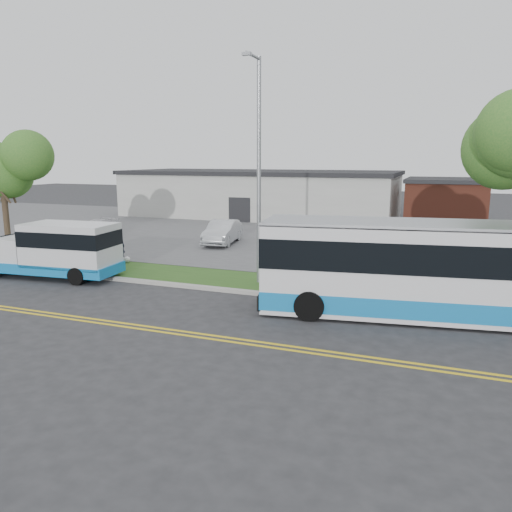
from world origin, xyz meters
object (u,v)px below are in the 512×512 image
at_px(pedestrian, 119,247).
at_px(parked_car_a, 222,232).
at_px(transit_bus, 437,270).
at_px(streetlight_near, 258,165).
at_px(shuttle_bus, 59,249).
at_px(parked_car_b, 96,228).
at_px(tree_west, 1,165).

relative_size(pedestrian, parked_car_a, 0.38).
distance_m(transit_bus, parked_car_a, 17.06).
relative_size(streetlight_near, shuttle_bus, 1.38).
bearing_deg(shuttle_bus, transit_bus, -5.18).
xyz_separation_m(transit_bus, parked_car_b, (-22.58, 10.23, -1.02)).
height_order(transit_bus, parked_car_b, transit_bus).
bearing_deg(pedestrian, streetlight_near, 127.50).
height_order(tree_west, shuttle_bus, tree_west).
relative_size(streetlight_near, pedestrian, 5.55).
distance_m(transit_bus, pedestrian, 16.07).
height_order(tree_west, parked_car_b, tree_west).
bearing_deg(shuttle_bus, parked_car_b, 115.61).
xyz_separation_m(shuttle_bus, pedestrian, (0.88, 3.34, -0.42)).
distance_m(tree_west, pedestrian, 7.95).
bearing_deg(pedestrian, shuttle_bus, 31.49).
bearing_deg(streetlight_near, parked_car_b, 151.89).
xyz_separation_m(transit_bus, parked_car_a, (-13.15, 10.83, -0.85)).
xyz_separation_m(pedestrian, parked_car_b, (-6.89, 6.83, -0.27)).
xyz_separation_m(parked_car_a, parked_car_b, (-9.43, -0.59, -0.17)).
distance_m(streetlight_near, transit_bus, 8.48).
relative_size(transit_bus, parked_car_b, 3.08).
relative_size(shuttle_bus, pedestrian, 4.02).
bearing_deg(pedestrian, parked_car_b, -88.50).
relative_size(transit_bus, pedestrian, 7.24).
xyz_separation_m(shuttle_bus, parked_car_a, (3.42, 10.77, -0.53)).
xyz_separation_m(tree_west, shuttle_bus, (5.84, -2.54, -3.75)).
bearing_deg(pedestrian, parked_car_a, -152.62).
height_order(shuttle_bus, pedestrian, shuttle_bus).
relative_size(tree_west, transit_bus, 0.56).
relative_size(tree_west, parked_car_b, 1.72).
height_order(pedestrian, parked_car_b, pedestrian).
xyz_separation_m(shuttle_bus, transit_bus, (16.57, -0.06, 0.32)).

